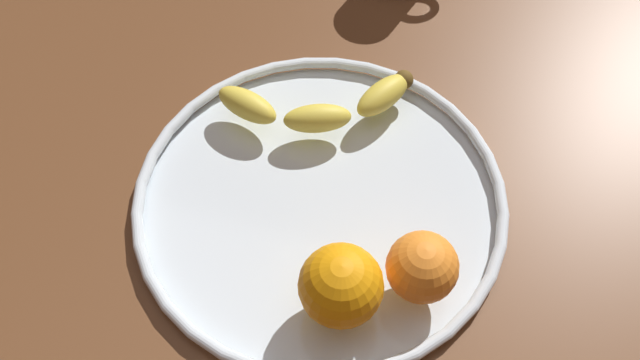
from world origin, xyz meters
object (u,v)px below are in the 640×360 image
at_px(fruit_bowl, 320,201).
at_px(orange_front_left, 341,286).
at_px(orange_back_left, 422,267).
at_px(banana, 320,105).

xyz_separation_m(fruit_bowl, orange_front_left, (0.05, -0.10, 0.05)).
relative_size(fruit_bowl, orange_back_left, 5.68).
height_order(fruit_bowl, banana, banana).
bearing_deg(fruit_bowl, orange_back_left, -29.10).
xyz_separation_m(fruit_bowl, banana, (-0.03, 0.10, 0.02)).
bearing_deg(banana, fruit_bowl, -95.25).
relative_size(fruit_bowl, banana, 1.86).
bearing_deg(orange_front_left, banana, 111.78).
bearing_deg(banana, orange_front_left, -90.50).
distance_m(banana, orange_front_left, 0.22).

